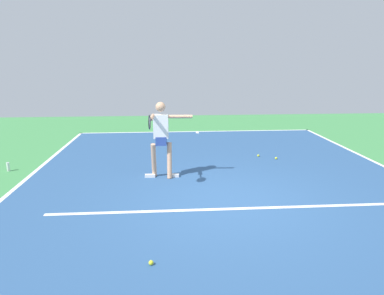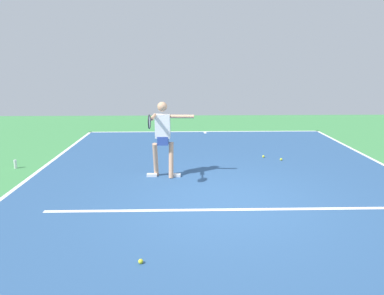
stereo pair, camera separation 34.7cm
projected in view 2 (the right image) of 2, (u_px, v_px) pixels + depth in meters
name	position (u px, v px, depth m)	size (l,w,h in m)	color
ground_plane	(227.00, 202.00, 6.61)	(22.31, 22.31, 0.00)	#428E4C
court_surface	(227.00, 202.00, 6.61)	(9.00, 13.96, 0.00)	#2D5484
court_line_baseline_near	(205.00, 132.00, 13.33)	(9.00, 0.10, 0.01)	white
court_line_service	(229.00, 210.00, 6.26)	(6.75, 0.10, 0.01)	white
court_line_centre_mark	(205.00, 133.00, 13.14)	(0.10, 0.30, 0.01)	white
tennis_player	(163.00, 134.00, 7.80)	(1.12, 1.20, 1.78)	tan
tennis_ball_near_player	(141.00, 261.00, 4.58)	(0.07, 0.07, 0.07)	yellow
tennis_ball_by_sideline	(263.00, 156.00, 9.69)	(0.07, 0.07, 0.07)	yellow
tennis_ball_centre_court	(281.00, 159.00, 9.40)	(0.07, 0.07, 0.07)	yellow
water_bottle	(15.00, 164.00, 8.69)	(0.07, 0.07, 0.22)	white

